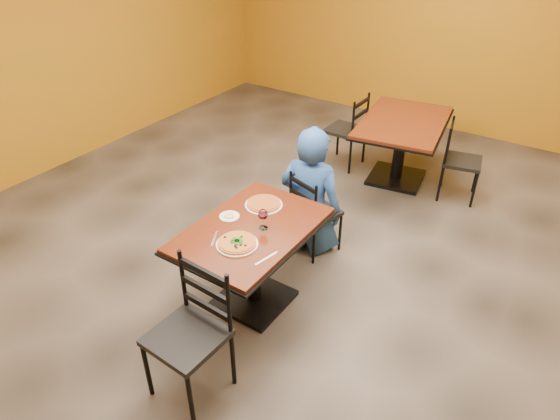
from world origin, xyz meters
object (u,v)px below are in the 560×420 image
Objects in this scene: chair_second_left at (345,130)px; chair_main_near at (187,338)px; chair_main_far at (316,212)px; table_second at (402,136)px; table_main at (252,248)px; side_plate at (229,216)px; chair_second_right at (462,162)px; plate_main at (237,244)px; diner at (311,190)px; pizza_main at (237,242)px; pizza_far at (264,203)px; wine_glass at (263,218)px; plate_far at (264,205)px.

chair_main_near is at bearing 12.14° from chair_second_left.
chair_main_near is at bearing 111.19° from chair_main_far.
chair_second_left reaches higher than table_second.
table_main and table_second have the same top height.
table_second is 9.24× the size of side_plate.
table_main is at bearing 12.51° from chair_second_left.
chair_second_right reaches higher than plate_main.
chair_second_left is 2.66m from side_plate.
table_second is at bearing 77.58° from chair_second_right.
table_second is 1.71m from diner.
pizza_main is 0.57m from pizza_far.
table_main is 2.65m from table_second.
pizza_far is 0.33m from wine_glass.
plate_far is (-0.15, 0.54, 0.00)m from plate_main.
table_second is 3.59m from chair_main_near.
chair_main_far is 5.15× the size of side_plate.
wine_glass reaches higher than table_second.
plate_far is at bearing 105.44° from pizza_main.
table_second is 1.20× the size of diner.
wine_glass is at bearing -55.13° from plate_far.
plate_main is 0.02m from pizza_main.
chair_second_left reaches higher than chair_main_far.
plate_main is (0.07, -1.18, 0.14)m from diner.
wine_glass reaches higher than side_plate.
diner reaches higher than table_second.
pizza_main is (-0.00, -1.16, 0.36)m from chair_main_far.
wine_glass is (0.03, -0.88, 0.43)m from chair_main_far.
chair_main_far is 1.92m from chair_second_right.
plate_main is 1.11× the size of pizza_far.
plate_main is at bearing 102.55° from chair_main_near.
table_main is 0.95m from diner.
plate_main is at bearing -42.62° from side_plate.
chair_second_left is 1.79m from diner.
plate_main is (0.60, -2.88, 0.30)m from chair_second_left.
pizza_far is (-0.15, 0.54, 0.02)m from plate_main.
table_main is at bearing 100.95° from plate_main.
chair_second_right is 1.93m from diner.
chair_main_far is at bearing 141.76° from chair_second_right.
side_plate is (-0.28, 0.25, 0.00)m from plate_main.
pizza_main reaches higher than plate_far.
side_plate is 0.89× the size of wine_glass.
table_second is (0.16, 2.65, 0.01)m from table_main.
plate_far is 0.33m from wine_glass.
diner reaches higher than pizza_main.
side_plate is at bearing -113.43° from pizza_far.
chair_main_near reaches higher than chair_main_far.
chair_main_far is at bearing 72.87° from side_plate.
chair_second_left is 2.96m from pizza_main.
table_main is 0.32m from pizza_main.
chair_main_far is 0.98m from wine_glass.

